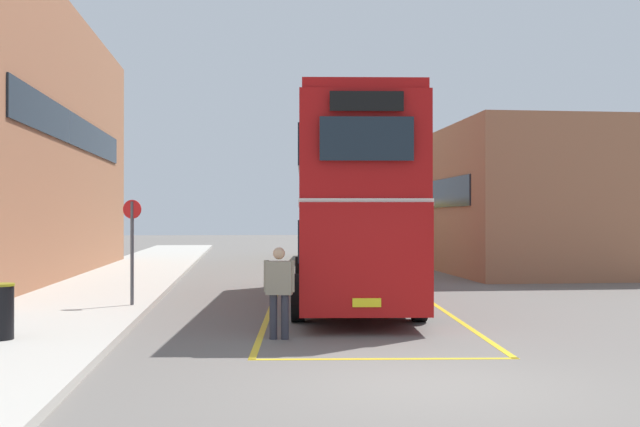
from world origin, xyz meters
TOP-DOWN VIEW (x-y plane):
  - ground_plane at (0.00, 14.40)m, footprint 135.60×135.60m
  - sidewalk_left at (-6.50, 16.80)m, footprint 4.00×57.60m
  - depot_building_right at (8.98, 20.18)m, footprint 7.02×12.65m
  - double_decker_bus at (0.33, 9.10)m, footprint 3.45×10.95m
  - single_deck_bus at (2.73, 28.77)m, footprint 3.43×9.28m
  - pedestrian_boarding at (-1.72, 3.70)m, footprint 0.55×0.30m
  - litter_bin at (-6.38, 3.31)m, footprint 0.45×0.45m
  - bus_stop_sign at (-4.91, 8.06)m, footprint 0.43×0.14m
  - bay_marking_yellow at (0.25, 7.13)m, footprint 5.24×13.12m

SIDE VIEW (x-z plane):
  - ground_plane at x=0.00m, z-range 0.00..0.00m
  - bay_marking_yellow at x=0.25m, z-range 0.00..0.01m
  - sidewalk_left at x=-6.50m, z-range 0.00..0.14m
  - litter_bin at x=-6.38m, z-range 0.14..1.07m
  - pedestrian_boarding at x=-1.72m, z-range 0.12..1.76m
  - bus_stop_sign at x=-4.91m, z-range 0.40..2.84m
  - single_deck_bus at x=2.73m, z-range 0.13..3.15m
  - double_decker_bus at x=0.33m, z-range 0.14..4.89m
  - depot_building_right at x=8.98m, z-range 0.00..5.68m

